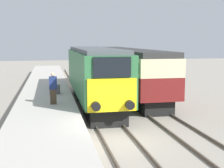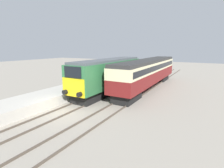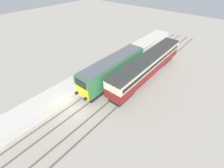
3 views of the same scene
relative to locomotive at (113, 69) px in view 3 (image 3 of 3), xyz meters
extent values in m
plane|color=gray|center=(0.00, -8.06, -2.22)|extent=(120.00, 120.00, 0.00)
cube|color=#B7B2A8|center=(-3.30, -0.06, -1.76)|extent=(3.50, 50.00, 0.91)
cube|color=#4C4238|center=(-0.72, -3.06, -2.15)|extent=(0.07, 60.00, 0.14)
cube|color=#4C4238|center=(0.72, -3.06, -2.15)|extent=(0.07, 60.00, 0.14)
cube|color=#4C4238|center=(2.68, -3.06, -2.15)|extent=(0.07, 60.00, 0.14)
cube|color=#4C4238|center=(4.12, -3.06, -2.15)|extent=(0.07, 60.00, 0.14)
cube|color=black|center=(0.00, -3.76, -1.72)|extent=(2.03, 4.00, 1.00)
cube|color=black|center=(0.00, 3.84, -1.72)|extent=(2.03, 4.00, 1.00)
cube|color=#2D6B3D|center=(0.00, 0.04, 0.17)|extent=(2.70, 12.60, 2.77)
cube|color=yellow|center=(0.00, -6.30, -0.38)|extent=(2.48, 0.10, 1.66)
cube|color=black|center=(0.00, -6.30, 1.01)|extent=(1.89, 0.10, 1.00)
cube|color=#4C5156|center=(0.00, 0.04, 1.68)|extent=(2.38, 12.10, 0.24)
cylinder|color=black|center=(-0.85, -6.51, -0.87)|extent=(0.44, 0.35, 0.44)
cylinder|color=black|center=(0.85, -6.51, -0.87)|extent=(0.44, 0.35, 0.44)
cube|color=black|center=(3.40, -2.14, -1.74)|extent=(1.89, 3.60, 0.95)
cube|color=black|center=(3.40, 11.21, -1.74)|extent=(1.89, 3.60, 0.95)
cube|color=maroon|center=(3.40, 4.53, -0.56)|extent=(2.70, 17.75, 1.41)
cube|color=beige|center=(3.40, 4.53, 0.70)|extent=(2.71, 17.75, 1.11)
cube|color=black|center=(3.40, 4.53, 0.70)|extent=(2.75, 17.04, 0.61)
cube|color=#2D2D2D|center=(3.40, 4.53, 1.44)|extent=(2.48, 17.75, 0.36)
cube|color=#473828|center=(-2.84, -3.34, -0.88)|extent=(0.36, 0.24, 0.86)
cube|color=navy|center=(-2.84, -3.34, -0.08)|extent=(0.44, 0.26, 0.72)
sphere|color=beige|center=(-2.84, -3.34, 0.39)|extent=(0.23, 0.23, 0.23)
cube|color=#4C4C51|center=(-2.70, 0.20, -1.01)|extent=(0.70, 0.56, 0.60)
camera|label=1|loc=(-2.99, -21.20, 2.29)|focal=50.00mm
camera|label=2|loc=(10.53, -17.85, 3.13)|focal=28.00mm
camera|label=3|loc=(12.27, -14.85, 12.33)|focal=24.00mm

